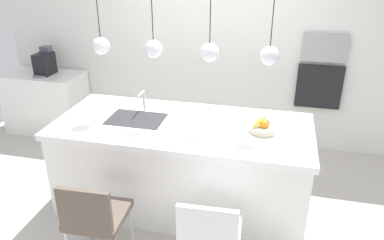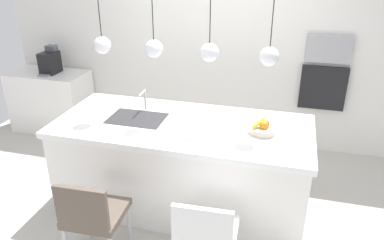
{
  "view_description": "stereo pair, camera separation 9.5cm",
  "coord_description": "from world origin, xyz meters",
  "px_view_note": "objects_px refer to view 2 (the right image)",
  "views": [
    {
      "loc": [
        0.87,
        -3.2,
        2.48
      ],
      "look_at": [
        0.1,
        0.0,
        0.98
      ],
      "focal_mm": 35.14,
      "sensor_mm": 36.0,
      "label": 1
    },
    {
      "loc": [
        0.96,
        -3.18,
        2.48
      ],
      "look_at": [
        0.1,
        0.0,
        0.98
      ],
      "focal_mm": 35.14,
      "sensor_mm": 36.0,
      "label": 2
    }
  ],
  "objects_px": {
    "microwave": "(329,49)",
    "chair_near": "(93,214)",
    "chair_middle": "(205,235)",
    "fruit_bowl": "(263,128)",
    "oven": "(323,88)",
    "coffee_machine": "(50,62)"
  },
  "relations": [
    {
      "from": "oven",
      "to": "fruit_bowl",
      "type": "bearing_deg",
      "value": -111.02
    },
    {
      "from": "fruit_bowl",
      "to": "coffee_machine",
      "type": "relative_size",
      "value": 0.67
    },
    {
      "from": "microwave",
      "to": "oven",
      "type": "relative_size",
      "value": 0.96
    },
    {
      "from": "microwave",
      "to": "chair_middle",
      "type": "distance_m",
      "value": 2.87
    },
    {
      "from": "microwave",
      "to": "oven",
      "type": "height_order",
      "value": "microwave"
    },
    {
      "from": "fruit_bowl",
      "to": "chair_near",
      "type": "distance_m",
      "value": 1.67
    },
    {
      "from": "chair_near",
      "to": "microwave",
      "type": "bearing_deg",
      "value": 54.2
    },
    {
      "from": "microwave",
      "to": "oven",
      "type": "distance_m",
      "value": 0.5
    },
    {
      "from": "fruit_bowl",
      "to": "oven",
      "type": "xyz_separation_m",
      "value": [
        0.61,
        1.58,
        -0.09
      ]
    },
    {
      "from": "microwave",
      "to": "chair_near",
      "type": "relative_size",
      "value": 0.63
    },
    {
      "from": "chair_near",
      "to": "coffee_machine",
      "type": "bearing_deg",
      "value": 129.1
    },
    {
      "from": "coffee_machine",
      "to": "chair_middle",
      "type": "height_order",
      "value": "coffee_machine"
    },
    {
      "from": "microwave",
      "to": "chair_near",
      "type": "bearing_deg",
      "value": -125.8
    },
    {
      "from": "microwave",
      "to": "oven",
      "type": "bearing_deg",
      "value": 0.0
    },
    {
      "from": "chair_middle",
      "to": "chair_near",
      "type": "bearing_deg",
      "value": 179.99
    },
    {
      "from": "coffee_machine",
      "to": "oven",
      "type": "bearing_deg",
      "value": 4.57
    },
    {
      "from": "coffee_machine",
      "to": "chair_middle",
      "type": "distance_m",
      "value": 3.65
    },
    {
      "from": "coffee_machine",
      "to": "oven",
      "type": "relative_size",
      "value": 0.68
    },
    {
      "from": "fruit_bowl",
      "to": "microwave",
      "type": "xyz_separation_m",
      "value": [
        0.61,
        1.58,
        0.41
      ]
    },
    {
      "from": "chair_near",
      "to": "chair_middle",
      "type": "height_order",
      "value": "chair_middle"
    },
    {
      "from": "coffee_machine",
      "to": "oven",
      "type": "xyz_separation_m",
      "value": [
        3.71,
        0.3,
        -0.14
      ]
    },
    {
      "from": "fruit_bowl",
      "to": "oven",
      "type": "bearing_deg",
      "value": 68.98
    }
  ]
}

